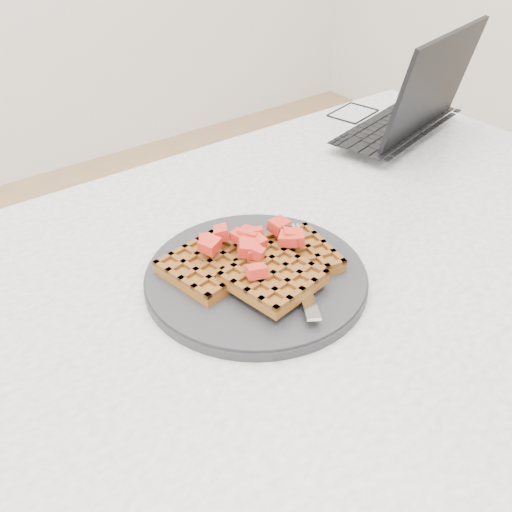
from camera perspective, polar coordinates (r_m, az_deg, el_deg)
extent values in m
cube|color=silver|center=(0.75, 5.51, -2.19)|extent=(1.20, 0.80, 0.03)
cube|color=silver|center=(1.50, 11.49, 0.84)|extent=(0.06, 0.06, 0.72)
cylinder|color=#232326|center=(0.72, 0.00, -2.09)|extent=(0.28, 0.28, 0.02)
imported|color=black|center=(1.15, 11.97, 12.74)|extent=(0.34, 0.26, 0.02)
cube|color=black|center=(1.08, 17.45, 16.20)|extent=(0.28, 0.11, 0.18)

